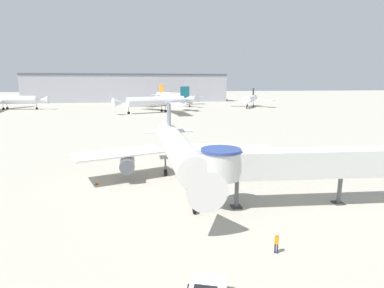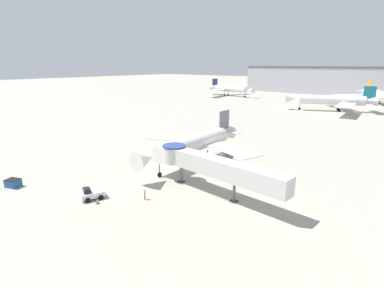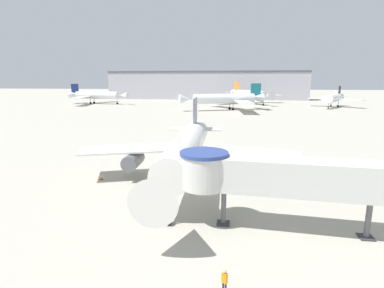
% 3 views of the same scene
% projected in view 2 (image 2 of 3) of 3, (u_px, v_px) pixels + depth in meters
% --- Properties ---
extents(ground_plane, '(800.00, 800.00, 0.00)m').
position_uv_depth(ground_plane, '(202.00, 167.00, 60.35)').
color(ground_plane, '#A8A393').
extents(main_airplane, '(28.21, 30.23, 9.62)m').
position_uv_depth(main_airplane, '(196.00, 143.00, 62.19)').
color(main_airplane, white).
rests_on(main_airplane, ground_plane).
extents(jet_bridge, '(23.81, 4.86, 6.36)m').
position_uv_depth(jet_bridge, '(210.00, 165.00, 46.97)').
color(jet_bridge, silver).
rests_on(jet_bridge, ground_plane).
extents(pushback_tug_white, '(3.31, 4.06, 1.84)m').
position_uv_depth(pushback_tug_white, '(92.00, 194.00, 45.89)').
color(pushback_tug_white, silver).
rests_on(pushback_tug_white, ground_plane).
extents(service_container_blue, '(2.78, 2.47, 1.31)m').
position_uv_depth(service_container_blue, '(13.00, 183.00, 50.32)').
color(service_container_blue, '#234C9E').
rests_on(service_container_blue, ground_plane).
extents(traffic_cone_apron_front, '(0.49, 0.49, 0.80)m').
position_uv_depth(traffic_cone_apron_front, '(98.00, 201.00, 44.34)').
color(traffic_cone_apron_front, black).
rests_on(traffic_cone_apron_front, ground_plane).
extents(traffic_cone_port_wing, '(0.38, 0.38, 0.63)m').
position_uv_depth(traffic_cone_port_wing, '(159.00, 152.00, 69.42)').
color(traffic_cone_port_wing, black).
rests_on(traffic_cone_port_wing, ground_plane).
extents(ground_crew_marshaller, '(0.36, 0.30, 1.63)m').
position_uv_depth(ground_crew_marshaller, '(145.00, 194.00, 45.53)').
color(ground_crew_marshaller, '#1E2338').
rests_on(ground_crew_marshaller, ground_plane).
extents(background_jet_navy_tail, '(34.23, 38.34, 10.51)m').
position_uv_depth(background_jet_navy_tail, '(229.00, 89.00, 191.45)').
color(background_jet_navy_tail, silver).
rests_on(background_jet_navy_tail, ground_plane).
extents(background_jet_teal_tail, '(36.10, 38.63, 11.05)m').
position_uv_depth(background_jet_teal_tail, '(334.00, 100.00, 129.54)').
color(background_jet_teal_tail, silver).
rests_on(background_jet_teal_tail, ground_plane).
extents(background_jet_orange_tail, '(37.61, 35.53, 11.54)m').
position_uv_depth(background_jet_orange_tail, '(378.00, 95.00, 150.79)').
color(background_jet_orange_tail, silver).
rests_on(background_jet_orange_tail, ground_plane).
extents(terminal_building, '(130.39, 26.18, 18.41)m').
position_uv_depth(terminal_building, '(344.00, 81.00, 198.28)').
color(terminal_building, '#A8A8B2').
rests_on(terminal_building, ground_plane).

